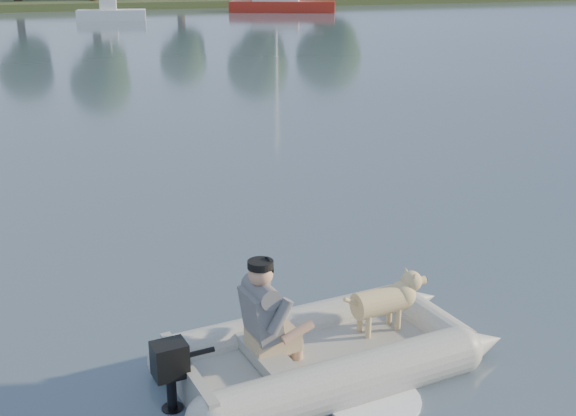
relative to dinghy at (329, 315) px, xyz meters
name	(u,v)px	position (x,y,z in m)	size (l,w,h in m)	color
water	(352,338)	(0.46, 0.43, -0.56)	(160.00, 160.00, 0.00)	slate
shore_bank	(48,5)	(0.46, 62.43, -0.31)	(160.00, 12.00, 0.70)	#47512D
dinghy	(329,315)	(0.00, 0.00, 0.00)	(4.37, 2.92, 1.32)	gray
man	(263,310)	(-0.66, -0.02, 0.18)	(0.69, 0.59, 1.02)	slate
dog	(380,306)	(0.60, 0.12, -0.07)	(0.88, 0.31, 0.59)	tan
outboard_motor	(171,379)	(-1.56, -0.17, -0.26)	(0.39, 0.27, 0.75)	black
motorboat	(111,7)	(3.71, 45.47, 0.34)	(4.68, 1.80, 1.98)	white
sailboat	(282,5)	(17.52, 50.03, -0.06)	(8.54, 5.67, 11.35)	#AF2114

